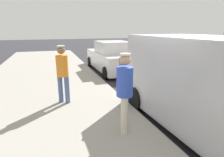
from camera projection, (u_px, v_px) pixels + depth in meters
ground_plane at (181, 119)px, 4.91m from camera, size 80.00×80.00×0.00m
sidewalk_slab at (40, 142)px, 3.79m from camera, size 5.00×32.00×0.15m
parking_meter_near at (123, 73)px, 4.95m from camera, size 0.14×0.18×1.52m
pedestrian_in_orange at (63, 71)px, 5.42m from camera, size 0.34×0.34×1.71m
pedestrian_in_blue at (125, 89)px, 3.83m from camera, size 0.34×0.35×1.70m
parked_sedan_behind at (112, 58)px, 10.35m from camera, size 1.97×4.42×1.65m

